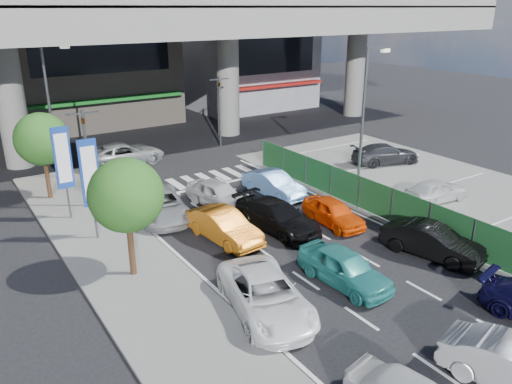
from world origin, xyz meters
TOP-DOWN VIEW (x-y plane):
  - ground at (0.00, 0.00)m, footprint 120.00×120.00m
  - parking_lot at (11.00, 2.00)m, footprint 12.00×28.00m
  - sidewalk_left at (-7.00, 4.00)m, footprint 4.00×30.00m
  - fence_run at (5.30, 1.00)m, footprint 0.16×22.00m
  - expressway at (0.00, 22.00)m, footprint 64.00×14.00m
  - building_center at (0.00, 32.97)m, footprint 14.00×10.90m
  - building_east at (16.00, 31.97)m, footprint 12.00×10.90m
  - traffic_light_left at (-6.20, 12.00)m, footprint 1.60×1.24m
  - traffic_light_right at (5.50, 19.00)m, footprint 1.60×1.24m
  - street_lamp_right at (7.17, 6.00)m, footprint 1.65×0.22m
  - street_lamp_left at (-6.33, 18.00)m, footprint 1.65×0.22m
  - signboard_near at (-7.20, 7.99)m, footprint 0.80×0.14m
  - signboard_far at (-7.60, 10.99)m, footprint 0.80×0.14m
  - tree_near at (-7.00, 4.00)m, footprint 2.80×2.80m
  - tree_far at (-7.80, 14.50)m, footprint 2.80×2.80m
  - sedan_white_mid_left at (-4.09, -0.88)m, footprint 3.37×5.36m
  - taxi_teal_mid at (-0.53, -0.96)m, footprint 1.83×4.13m
  - hatch_black_mid_right at (4.08, -1.34)m, footprint 2.47×4.42m
  - taxi_orange_left at (-2.42, 4.83)m, footprint 1.91×4.32m
  - sedan_black_mid at (0.22, 4.42)m, footprint 2.61×4.99m
  - taxi_orange_right at (2.88, 3.46)m, footprint 1.71×3.75m
  - wagon_silver_front_left at (-3.74, 8.83)m, footprint 3.20×5.27m
  - sedan_white_front_mid at (-0.60, 8.56)m, footprint 2.37×4.29m
  - kei_truck_front_right at (2.74, 8.22)m, footprint 1.80×4.22m
  - crossing_wagon_silver at (-2.26, 18.39)m, footprint 5.56×2.81m
  - parked_sedan_white at (9.41, 2.57)m, footprint 3.77×1.82m
  - parked_sedan_dgrey at (12.40, 8.92)m, footprint 4.90×3.06m
  - traffic_cone at (5.60, 4.86)m, footprint 0.42×0.42m

SIDE VIEW (x-z plane):
  - ground at x=0.00m, z-range 0.00..0.00m
  - parking_lot at x=11.00m, z-range 0.00..0.06m
  - sidewalk_left at x=-7.00m, z-range 0.00..0.12m
  - traffic_cone at x=5.60m, z-range 0.06..0.77m
  - taxi_orange_right at x=2.88m, z-range 0.00..1.25m
  - kei_truck_front_right at x=2.74m, z-range 0.00..1.35m
  - parked_sedan_white at x=9.41m, z-range 0.06..1.30m
  - wagon_silver_front_left at x=-3.74m, z-range 0.00..1.37m
  - sedan_white_mid_left at x=-4.09m, z-range 0.00..1.38m
  - taxi_teal_mid at x=-0.53m, z-range 0.00..1.38m
  - hatch_black_mid_right at x=4.08m, z-range 0.00..1.38m
  - taxi_orange_left at x=-2.42m, z-range 0.00..1.38m
  - sedan_black_mid at x=0.22m, z-range 0.00..1.38m
  - sedan_white_front_mid at x=-0.60m, z-range 0.00..1.38m
  - parked_sedan_dgrey at x=12.40m, z-range 0.06..1.38m
  - crossing_wagon_silver at x=-2.26m, z-range 0.00..1.51m
  - fence_run at x=5.30m, z-range 0.00..1.80m
  - signboard_near at x=-7.20m, z-range 0.71..5.41m
  - signboard_far at x=-7.60m, z-range 0.71..5.41m
  - tree_near at x=-7.00m, z-range 0.99..5.79m
  - tree_far at x=-7.80m, z-range 0.99..5.79m
  - traffic_light_left at x=-6.20m, z-range 1.34..6.54m
  - traffic_light_right at x=5.50m, z-range 1.34..6.54m
  - street_lamp_right at x=7.17m, z-range 0.77..8.77m
  - street_lamp_left at x=-6.33m, z-range 0.77..8.77m
  - building_east at x=16.00m, z-range -0.01..11.99m
  - building_center at x=0.00m, z-range -0.01..14.99m
  - expressway at x=0.00m, z-range 3.39..14.14m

